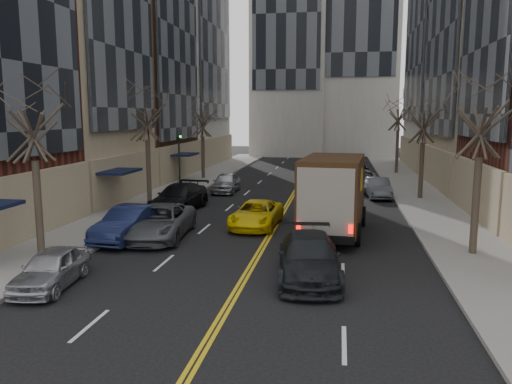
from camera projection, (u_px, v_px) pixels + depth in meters
ground at (190, 372)px, 11.40m from camera, size 160.00×160.00×0.00m
sidewalk_left at (181, 188)px, 39.16m from camera, size 4.00×66.00×0.15m
sidewalk_right at (418, 194)px, 36.22m from camera, size 4.00×66.00×0.15m
tree_lf_near at (31, 104)px, 19.66m from camera, size 3.20×3.20×8.41m
tree_lf_mid at (146, 102)px, 31.30m from camera, size 3.20×3.20×8.91m
tree_lf_far at (202, 112)px, 44.05m from camera, size 3.20×3.20×8.12m
tree_rt_near at (483, 98)px, 19.68m from camera, size 3.20×3.20×8.71m
tree_rt_mid at (424, 109)px, 33.36m from camera, size 3.20×3.20×8.32m
tree_rt_far at (399, 104)px, 47.89m from camera, size 3.20×3.20×9.11m
traffic_signal at (179, 159)px, 33.60m from camera, size 0.29×0.26×4.70m
ups_truck at (333, 196)px, 24.11m from camera, size 3.37×7.23×3.84m
observer_sedan at (309, 257)px, 17.80m from camera, size 2.68×5.53×1.55m
taxi at (256, 214)px, 25.97m from camera, size 2.46×4.94×1.34m
pedestrian at (322, 211)px, 25.67m from camera, size 0.50×0.70×1.80m
parked_lf_a at (51, 268)px, 16.90m from camera, size 1.98×4.02×1.32m
parked_lf_b at (130, 223)px, 23.24m from camera, size 2.19×4.98×1.59m
parked_lf_c at (159, 222)px, 23.61m from camera, size 3.02×5.81×1.56m
parked_lf_d at (179, 198)px, 30.29m from camera, size 2.72×5.75×1.62m
parked_lf_e at (226, 183)px, 37.46m from camera, size 1.89×4.38×1.47m
parked_rt_a at (378, 188)px, 35.11m from camera, size 1.81×4.37×1.41m
parked_rt_b at (363, 180)px, 38.56m from camera, size 2.69×5.50×1.50m
parked_rt_c at (359, 170)px, 46.73m from camera, size 2.05×4.53×1.29m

